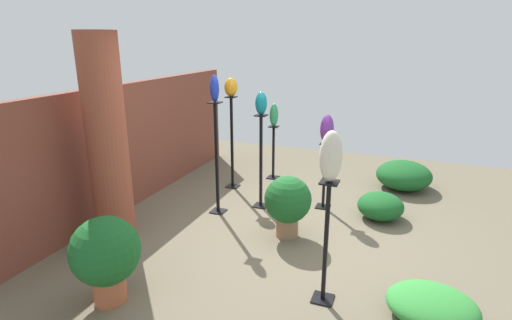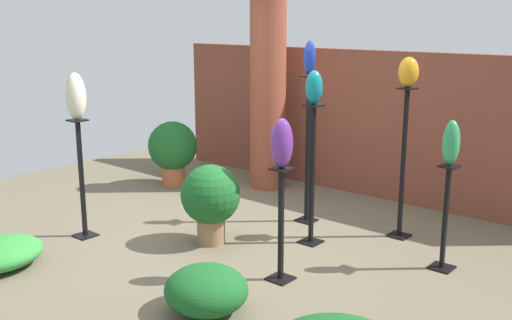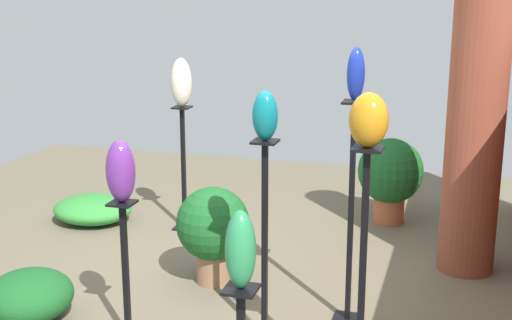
{
  "view_description": "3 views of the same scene",
  "coord_description": "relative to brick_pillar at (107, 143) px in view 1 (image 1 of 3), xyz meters",
  "views": [
    {
      "loc": [
        -4.49,
        -1.43,
        2.39
      ],
      "look_at": [
        0.16,
        0.38,
        0.86
      ],
      "focal_mm": 28.0,
      "sensor_mm": 36.0,
      "label": 1
    },
    {
      "loc": [
        3.8,
        -4.1,
        2.16
      ],
      "look_at": [
        0.22,
        0.14,
        0.84
      ],
      "focal_mm": 42.0,
      "sensor_mm": 36.0,
      "label": 2
    },
    {
      "loc": [
        4.85,
        1.69,
        2.38
      ],
      "look_at": [
        0.18,
        0.3,
        1.12
      ],
      "focal_mm": 50.0,
      "sensor_mm": 36.0,
      "label": 3
    }
  ],
  "objects": [
    {
      "name": "art_vase_teal",
      "position": [
        1.6,
        -1.29,
        0.29
      ],
      "size": [
        0.16,
        0.16,
        0.32
      ],
      "primitive_type": "ellipsoid",
      "color": "#0F727A",
      "rests_on": "pedestal_teal"
    },
    {
      "name": "brick_wall_back",
      "position": [
        0.97,
        0.54,
        -0.34
      ],
      "size": [
        5.6,
        0.12,
        1.79
      ],
      "primitive_type": "cube",
      "color": "brown",
      "rests_on": "ground"
    },
    {
      "name": "foliage_bed_west",
      "position": [
        3.17,
        -3.22,
        -1.01
      ],
      "size": [
        0.95,
        0.89,
        0.45
      ],
      "primitive_type": "ellipsoid",
      "color": "#195923",
      "rests_on": "ground"
    },
    {
      "name": "art_vase_violet",
      "position": [
        1.9,
        -2.16,
        -0.06
      ],
      "size": [
        0.18,
        0.19,
        0.41
      ],
      "primitive_type": "ellipsoid",
      "color": "#6B2D8C",
      "rests_on": "pedestal_violet"
    },
    {
      "name": "pedestal_violet",
      "position": [
        1.9,
        -2.16,
        -0.8
      ],
      "size": [
        0.2,
        0.2,
        0.98
      ],
      "color": "black",
      "rests_on": "ground"
    },
    {
      "name": "art_vase_jade",
      "position": [
        2.85,
        -1.05,
        -0.1
      ],
      "size": [
        0.14,
        0.15,
        0.39
      ],
      "primitive_type": "ellipsoid",
      "color": "#2D9356",
      "rests_on": "pedestal_jade"
    },
    {
      "name": "pedestal_ivory",
      "position": [
        -0.25,
        -2.62,
        -0.69
      ],
      "size": [
        0.2,
        0.2,
        1.2
      ],
      "color": "black",
      "rests_on": "ground"
    },
    {
      "name": "ground_plane",
      "position": [
        0.97,
        -1.78,
        -1.24
      ],
      "size": [
        8.0,
        8.0,
        0.0
      ],
      "primitive_type": "plane",
      "color": "#6B604C"
    },
    {
      "name": "pedestal_jade",
      "position": [
        2.85,
        -1.05,
        -0.81
      ],
      "size": [
        0.2,
        0.2,
        0.94
      ],
      "color": "black",
      "rests_on": "ground"
    },
    {
      "name": "foliage_bed_center",
      "position": [
        -0.17,
        -3.57,
        -1.11
      ],
      "size": [
        0.68,
        0.79,
        0.26
      ],
      "primitive_type": "ellipsoid",
      "color": "#338C38",
      "rests_on": "ground"
    },
    {
      "name": "potted_plant_back_center",
      "position": [
        -1.0,
        -0.74,
        -0.74
      ],
      "size": [
        0.64,
        0.64,
        0.85
      ],
      "color": "#B25B38",
      "rests_on": "ground"
    },
    {
      "name": "art_vase_ivory",
      "position": [
        -0.25,
        -2.62,
        0.19
      ],
      "size": [
        0.19,
        0.2,
        0.45
      ],
      "primitive_type": "ellipsoid",
      "color": "beige",
      "rests_on": "pedestal_ivory"
    },
    {
      "name": "pedestal_amber",
      "position": [
        2.18,
        -0.57,
        -0.54
      ],
      "size": [
        0.2,
        0.2,
        1.51
      ],
      "color": "black",
      "rests_on": "ground"
    },
    {
      "name": "pedestal_cobalt",
      "position": [
        1.19,
        -0.79,
        -0.5
      ],
      "size": [
        0.2,
        0.2,
        1.58
      ],
      "color": "black",
      "rests_on": "ground"
    },
    {
      "name": "art_vase_amber",
      "position": [
        2.18,
        -0.57,
        0.42
      ],
      "size": [
        0.19,
        0.21,
        0.29
      ],
      "primitive_type": "ellipsoid",
      "color": "orange",
      "rests_on": "pedestal_amber"
    },
    {
      "name": "pedestal_teal",
      "position": [
        1.6,
        -1.29,
        -0.6
      ],
      "size": [
        0.2,
        0.2,
        1.37
      ],
      "color": "black",
      "rests_on": "ground"
    },
    {
      "name": "potted_plant_front_right",
      "position": [
        0.85,
        -1.92,
        -0.77
      ],
      "size": [
        0.58,
        0.58,
        0.79
      ],
      "color": "#936B4C",
      "rests_on": "ground"
    },
    {
      "name": "art_vase_cobalt",
      "position": [
        1.19,
        -0.79,
        0.52
      ],
      "size": [
        0.13,
        0.12,
        0.36
      ],
      "primitive_type": "ellipsoid",
      "color": "#192D9E",
      "rests_on": "pedestal_cobalt"
    },
    {
      "name": "brick_pillar",
      "position": [
        0.0,
        0.0,
        0.0
      ],
      "size": [
        0.46,
        0.46,
        2.47
      ],
      "primitive_type": "cylinder",
      "color": "brown",
      "rests_on": "ground"
    },
    {
      "name": "foliage_bed_east",
      "position": [
        1.82,
        -2.97,
        -1.06
      ],
      "size": [
        0.65,
        0.62,
        0.35
      ],
      "primitive_type": "ellipsoid",
      "color": "#195923",
      "rests_on": "ground"
    }
  ]
}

